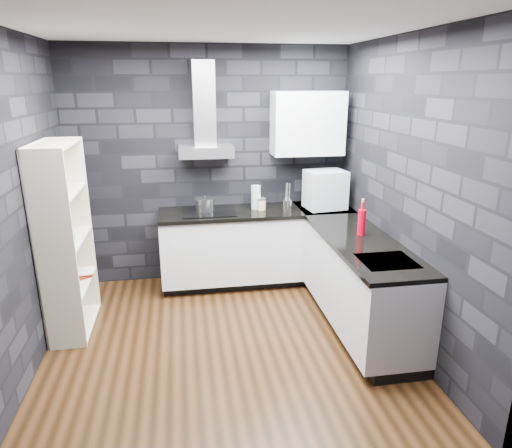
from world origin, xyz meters
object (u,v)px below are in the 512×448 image
object	(u,v)px
utensil_crock	(287,205)
fruit_bowl	(63,239)
glass_vase	(256,197)
appliance_garage	(325,190)
red_bottle	(362,222)
pot	(205,205)
storage_jar	(261,205)
bookshelf	(65,240)

from	to	relation	value
utensil_crock	fruit_bowl	bearing A→B (deg)	-162.05
fruit_bowl	utensil_crock	bearing A→B (deg)	17.95
glass_vase	utensil_crock	size ratio (longest dim) A/B	2.10
appliance_garage	fruit_bowl	world-z (taller)	appliance_garage
red_bottle	fruit_bowl	world-z (taller)	red_bottle
pot	fruit_bowl	world-z (taller)	pot
utensil_crock	red_bottle	size ratio (longest dim) A/B	0.51
appliance_garage	utensil_crock	bearing A→B (deg)	175.04
pot	appliance_garage	world-z (taller)	appliance_garage
appliance_garage	fruit_bowl	xyz separation A→B (m)	(-2.70, -0.75, -0.19)
utensil_crock	red_bottle	distance (m)	1.07
storage_jar	fruit_bowl	size ratio (longest dim) A/B	0.51
storage_jar	bookshelf	xyz separation A→B (m)	(-1.97, -0.73, -0.06)
red_bottle	fruit_bowl	xyz separation A→B (m)	(-2.75, 0.21, -0.09)
glass_vase	red_bottle	xyz separation A→B (m)	(0.84, -1.09, -0.01)
red_bottle	fruit_bowl	bearing A→B (deg)	175.56
glass_vase	fruit_bowl	bearing A→B (deg)	-155.37
pot	glass_vase	world-z (taller)	glass_vase
pot	red_bottle	bearing A→B (deg)	-36.86
bookshelf	glass_vase	bearing A→B (deg)	18.23
appliance_garage	bookshelf	xyz separation A→B (m)	(-2.70, -0.66, -0.22)
red_bottle	bookshelf	world-z (taller)	bookshelf
glass_vase	fruit_bowl	size ratio (longest dim) A/B	1.13
bookshelf	fruit_bowl	bearing A→B (deg)	-94.32
storage_jar	bookshelf	world-z (taller)	bookshelf
pot	red_bottle	distance (m)	1.78
storage_jar	red_bottle	bearing A→B (deg)	-52.79
pot	storage_jar	xyz separation A→B (m)	(0.64, -0.04, -0.01)
pot	appliance_garage	distance (m)	1.38
storage_jar	appliance_garage	size ratio (longest dim) A/B	0.28
storage_jar	red_bottle	size ratio (longest dim) A/B	0.48
red_bottle	appliance_garage	bearing A→B (deg)	93.43
glass_vase	red_bottle	bearing A→B (deg)	-52.61
utensil_crock	fruit_bowl	world-z (taller)	utensil_crock
utensil_crock	appliance_garage	distance (m)	0.47
red_bottle	bookshelf	size ratio (longest dim) A/B	0.14
appliance_garage	red_bottle	distance (m)	0.97
pot	fruit_bowl	distance (m)	1.58
pot	storage_jar	distance (m)	0.64
glass_vase	storage_jar	bearing A→B (deg)	-49.77
utensil_crock	bookshelf	world-z (taller)	bookshelf
utensil_crock	storage_jar	bearing A→B (deg)	162.68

